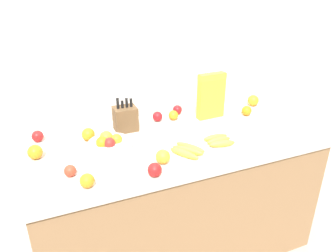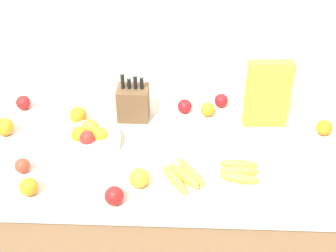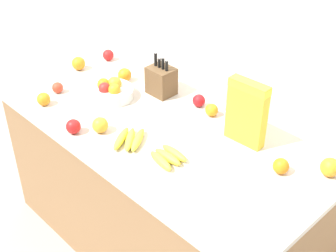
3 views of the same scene
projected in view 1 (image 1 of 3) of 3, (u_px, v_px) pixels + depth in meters
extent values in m
plane|color=gray|center=(173.00, 241.00, 2.50)|extent=(14.00, 14.00, 0.00)
cube|color=silver|center=(140.00, 53.00, 2.49)|extent=(9.00, 0.06, 2.60)
cube|color=olive|center=(174.00, 196.00, 2.32)|extent=(1.83, 0.85, 0.85)
cube|color=beige|center=(174.00, 141.00, 2.13)|extent=(1.86, 0.88, 0.03)
cube|color=brown|center=(125.00, 119.00, 2.21)|extent=(0.15, 0.13, 0.16)
cylinder|color=black|center=(118.00, 103.00, 2.15)|extent=(0.02, 0.02, 0.07)
cube|color=silver|center=(117.00, 96.00, 2.13)|extent=(0.01, 0.00, 0.02)
cylinder|color=black|center=(122.00, 104.00, 2.16)|extent=(0.02, 0.02, 0.05)
cube|color=silver|center=(122.00, 98.00, 2.15)|extent=(0.01, 0.00, 0.03)
cylinder|color=black|center=(127.00, 103.00, 2.17)|extent=(0.02, 0.02, 0.07)
cube|color=silver|center=(126.00, 95.00, 2.15)|extent=(0.01, 0.00, 0.04)
cylinder|color=black|center=(131.00, 102.00, 2.18)|extent=(0.02, 0.02, 0.06)
cube|color=silver|center=(131.00, 96.00, 2.16)|extent=(0.01, 0.00, 0.03)
cube|color=gold|center=(211.00, 96.00, 2.37)|extent=(0.21, 0.07, 0.34)
cube|color=yellow|center=(212.00, 77.00, 2.31)|extent=(0.21, 0.07, 0.04)
cylinder|color=silver|center=(110.00, 146.00, 1.98)|extent=(0.26, 0.26, 0.06)
sphere|color=orange|center=(117.00, 139.00, 1.97)|extent=(0.07, 0.07, 0.07)
sphere|color=orange|center=(106.00, 138.00, 1.99)|extent=(0.08, 0.08, 0.08)
sphere|color=orange|center=(102.00, 143.00, 1.93)|extent=(0.07, 0.07, 0.07)
sphere|color=red|center=(109.00, 143.00, 1.93)|extent=(0.07, 0.07, 0.07)
ellipsoid|color=yellow|center=(190.00, 147.00, 1.98)|extent=(0.14, 0.19, 0.04)
ellipsoid|color=yellow|center=(187.00, 150.00, 1.95)|extent=(0.16, 0.18, 0.04)
ellipsoid|color=yellow|center=(184.00, 153.00, 1.92)|extent=(0.14, 0.19, 0.04)
ellipsoid|color=yellow|center=(222.00, 144.00, 2.02)|extent=(0.17, 0.07, 0.04)
ellipsoid|color=yellow|center=(219.00, 140.00, 2.06)|extent=(0.17, 0.04, 0.04)
ellipsoid|color=yellow|center=(215.00, 137.00, 2.10)|extent=(0.17, 0.05, 0.04)
sphere|color=red|center=(70.00, 171.00, 1.73)|extent=(0.06, 0.06, 0.06)
sphere|color=#A31419|center=(158.00, 116.00, 2.37)|extent=(0.07, 0.07, 0.07)
sphere|color=red|center=(155.00, 170.00, 1.72)|extent=(0.08, 0.08, 0.08)
sphere|color=#A31419|center=(177.00, 110.00, 2.48)|extent=(0.07, 0.07, 0.07)
sphere|color=red|center=(38.00, 136.00, 2.08)|extent=(0.07, 0.07, 0.07)
sphere|color=orange|center=(173.00, 115.00, 2.39)|extent=(0.07, 0.07, 0.07)
sphere|color=orange|center=(247.00, 111.00, 2.46)|extent=(0.08, 0.08, 0.08)
sphere|color=orange|center=(87.00, 181.00, 1.64)|extent=(0.08, 0.08, 0.08)
sphere|color=orange|center=(35.00, 152.00, 1.88)|extent=(0.09, 0.09, 0.09)
sphere|color=orange|center=(253.00, 101.00, 2.63)|extent=(0.09, 0.09, 0.09)
sphere|color=orange|center=(88.00, 134.00, 2.09)|extent=(0.08, 0.08, 0.08)
sphere|color=orange|center=(163.00, 157.00, 1.84)|extent=(0.08, 0.08, 0.08)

